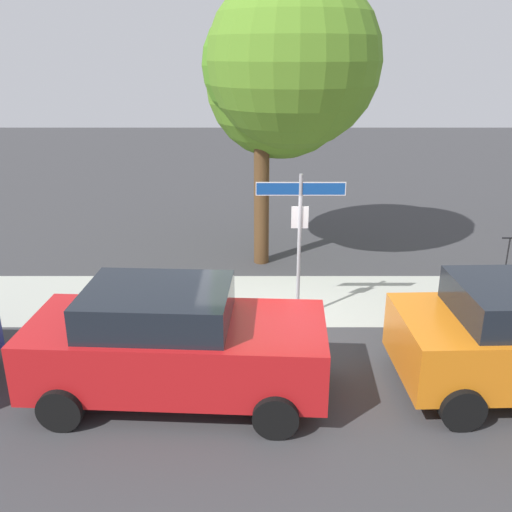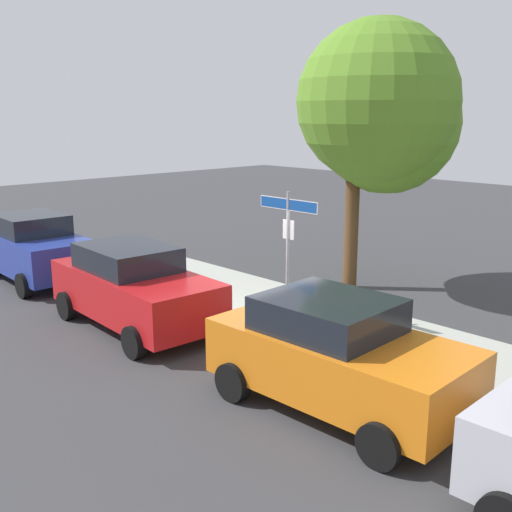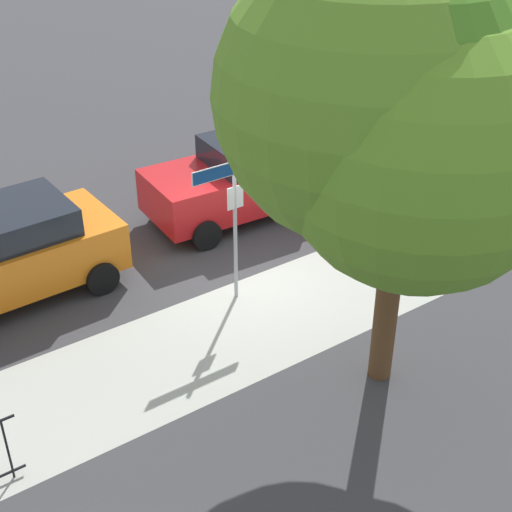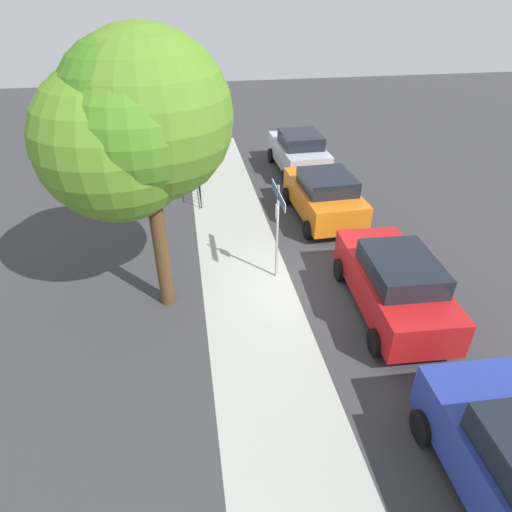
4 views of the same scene
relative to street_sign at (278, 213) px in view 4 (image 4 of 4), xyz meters
name	(u,v)px [view 4 (image 4 of 4)]	position (x,y,z in m)	size (l,w,h in m)	color
ground_plane	(294,286)	(-0.58, -0.40, -2.09)	(60.00, 60.00, 0.00)	#38383A
sidewalk_strip	(239,253)	(1.42, 0.90, -2.09)	(24.00, 2.60, 0.00)	#A5A89D
street_sign	(278,213)	(0.00, 0.00, 0.00)	(1.65, 0.07, 2.90)	#9EA0A5
shade_tree	(133,125)	(-0.18, 3.43, 2.59)	(4.01, 4.57, 6.75)	#51361E
car_red	(394,283)	(-2.04, -2.63, -1.19)	(4.49, 2.23, 1.77)	red
car_orange	(324,195)	(3.36, -2.46, -1.19)	(4.13, 2.24, 1.76)	orange
car_silver	(299,152)	(7.97, -2.71, -1.17)	(4.17, 2.14, 1.82)	#BAB9C1
iron_fence	(198,179)	(6.51, 1.90, -1.53)	(3.57, 0.04, 1.07)	black
utility_shed	(161,135)	(10.30, 3.40, -0.79)	(3.42, 3.16, 2.56)	slate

